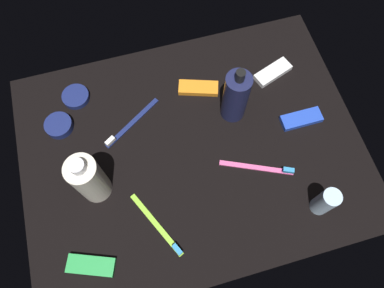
{
  "coord_description": "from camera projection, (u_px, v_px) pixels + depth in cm",
  "views": [
    {
      "loc": [
        8.79,
        31.28,
        83.35
      ],
      "look_at": [
        0.0,
        0.0,
        3.0
      ],
      "focal_mm": 33.63,
      "sensor_mm": 36.0,
      "label": 1
    }
  ],
  "objects": [
    {
      "name": "ground_plane",
      "position": [
        192.0,
        149.0,
        0.9
      ],
      "size": [
        84.0,
        64.0,
        1.2
      ],
      "primitive_type": "cube",
      "color": "black"
    },
    {
      "name": "lotion_bottle",
      "position": [
        236.0,
        97.0,
        0.86
      ],
      "size": [
        6.19,
        6.19,
        18.32
      ],
      "color": "#1A1E43",
      "rests_on": "ground_plane"
    },
    {
      "name": "bodywash_bottle",
      "position": [
        89.0,
        179.0,
        0.78
      ],
      "size": [
        6.87,
        6.87,
        17.57
      ],
      "color": "silver",
      "rests_on": "ground_plane"
    },
    {
      "name": "deodorant_stick",
      "position": [
        325.0,
        202.0,
        0.8
      ],
      "size": [
        4.1,
        4.1,
        9.68
      ],
      "primitive_type": "cylinder",
      "color": "silver",
      "rests_on": "ground_plane"
    },
    {
      "name": "toothbrush_navy",
      "position": [
        129.0,
        125.0,
        0.91
      ],
      "size": [
        15.8,
        10.73,
        2.1
      ],
      "color": "navy",
      "rests_on": "ground_plane"
    },
    {
      "name": "toothbrush_lime",
      "position": [
        159.0,
        228.0,
        0.82
      ],
      "size": [
        8.81,
        16.77,
        2.1
      ],
      "color": "#8CD133",
      "rests_on": "ground_plane"
    },
    {
      "name": "toothbrush_pink",
      "position": [
        261.0,
        168.0,
        0.87
      ],
      "size": [
        16.93,
        8.41,
        2.1
      ],
      "color": "#E55999",
      "rests_on": "ground_plane"
    },
    {
      "name": "snack_bar_white",
      "position": [
        273.0,
        72.0,
        0.97
      ],
      "size": [
        11.14,
        7.23,
        1.5
      ],
      "primitive_type": "cube",
      "rotation": [
        0.0,
        0.0,
        0.34
      ],
      "color": "white",
      "rests_on": "ground_plane"
    },
    {
      "name": "snack_bar_green",
      "position": [
        91.0,
        265.0,
        0.78
      ],
      "size": [
        11.14,
        7.49,
        1.5
      ],
      "primitive_type": "cube",
      "rotation": [
        0.0,
        0.0,
        -0.37
      ],
      "color": "green",
      "rests_on": "ground_plane"
    },
    {
      "name": "snack_bar_blue",
      "position": [
        301.0,
        118.0,
        0.92
      ],
      "size": [
        10.41,
        4.02,
        1.5
      ],
      "primitive_type": "cube",
      "rotation": [
        0.0,
        0.0,
        -0.0
      ],
      "color": "blue",
      "rests_on": "ground_plane"
    },
    {
      "name": "snack_bar_orange",
      "position": [
        198.0,
        88.0,
        0.95
      ],
      "size": [
        11.13,
        7.07,
        1.5
      ],
      "primitive_type": "cube",
      "rotation": [
        0.0,
        0.0,
        -0.32
      ],
      "color": "orange",
      "rests_on": "ground_plane"
    },
    {
      "name": "cream_tin_left",
      "position": [
        76.0,
        97.0,
        0.94
      ],
      "size": [
        7.0,
        7.0,
        1.53
      ],
      "primitive_type": "cylinder",
      "color": "navy",
      "rests_on": "ground_plane"
    },
    {
      "name": "cream_tin_right",
      "position": [
        59.0,
        125.0,
        0.91
      ],
      "size": [
        6.89,
        6.89,
        2.07
      ],
      "primitive_type": "cylinder",
      "color": "navy",
      "rests_on": "ground_plane"
    }
  ]
}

